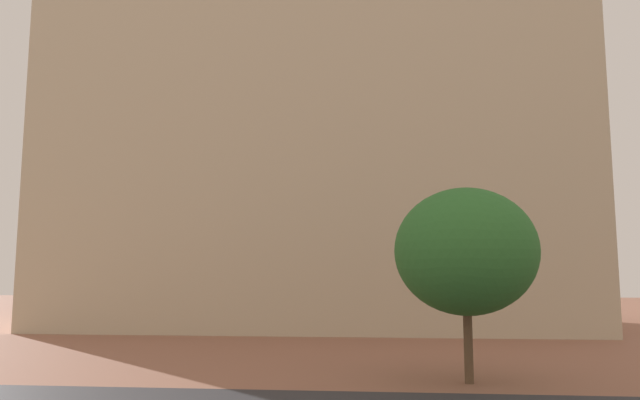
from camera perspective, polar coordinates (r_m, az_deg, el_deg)
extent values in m
cube|color=beige|center=(35.49, -0.40, 2.41)|extent=(29.39, 13.04, 17.77)
cube|color=#4C515B|center=(38.44, -0.39, 17.41)|extent=(27.04, 12.00, 2.40)
cube|color=beige|center=(37.42, -5.68, 11.46)|extent=(5.94, 5.94, 29.82)
cylinder|color=beige|center=(35.00, -23.45, 6.26)|extent=(2.80, 2.80, 21.52)
cylinder|color=beige|center=(32.33, 22.83, 7.57)|extent=(2.80, 2.80, 21.83)
cylinder|color=brown|center=(17.44, 14.24, -13.59)|extent=(0.25, 0.25, 2.06)
ellipsoid|color=#2D6B2D|center=(17.33, 13.98, -4.85)|extent=(4.06, 4.06, 3.65)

